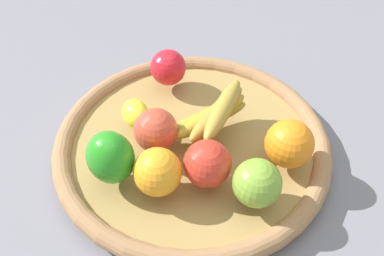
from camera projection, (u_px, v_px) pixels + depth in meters
The scene contains 11 objects.
ground_plane at pixel (192, 152), 0.77m from camera, with size 2.40×2.40×0.00m, color slate.
basket at pixel (192, 145), 0.76m from camera, with size 0.47×0.47×0.04m.
banana_bunch at pixel (215, 114), 0.73m from camera, with size 0.16×0.11×0.07m.
apple_2 at pixel (156, 130), 0.70m from camera, with size 0.07×0.07×0.07m, color #C24531.
lemon_0 at pixel (136, 114), 0.75m from camera, with size 0.06×0.05×0.05m, color yellow.
apple_3 at pixel (168, 67), 0.82m from camera, with size 0.07×0.07×0.07m, color red.
apple_1 at pixel (207, 164), 0.65m from camera, with size 0.07×0.07×0.07m, color red.
bell_pepper at pixel (111, 157), 0.65m from camera, with size 0.08×0.07×0.09m, color #268E1F.
orange_0 at pixel (289, 144), 0.68m from camera, with size 0.08×0.08×0.08m, color orange.
orange_1 at pixel (157, 172), 0.64m from camera, with size 0.07×0.07×0.07m, color orange.
apple_0 at pixel (257, 183), 0.63m from camera, with size 0.07×0.07×0.07m, color #79A635.
Camera 1 is at (-0.27, -0.43, 0.58)m, focal length 41.03 mm.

